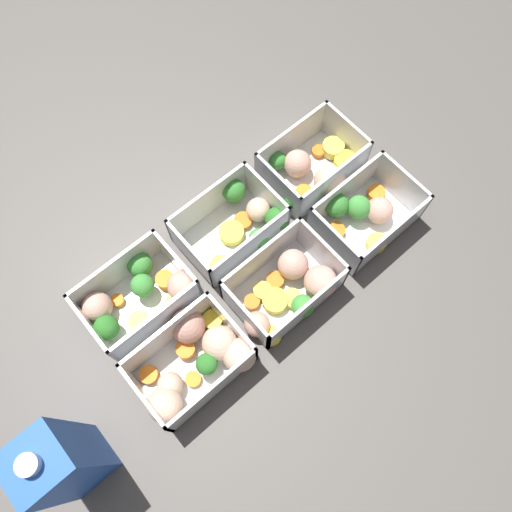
{
  "coord_description": "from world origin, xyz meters",
  "views": [
    {
      "loc": [
        0.18,
        0.21,
        0.74
      ],
      "look_at": [
        0.0,
        0.0,
        0.03
      ],
      "focal_mm": 35.0,
      "sensor_mm": 36.0,
      "label": 1
    }
  ],
  "objects_px": {
    "container_far_left": "(364,213)",
    "container_near_left": "(313,168)",
    "container_far_center": "(290,288)",
    "container_near_right": "(139,296)",
    "juice_carton": "(64,463)",
    "container_far_right": "(197,359)",
    "container_near_center": "(240,222)"
  },
  "relations": [
    {
      "from": "container_far_left",
      "to": "container_near_left",
      "type": "bearing_deg",
      "value": -88.18
    },
    {
      "from": "container_far_left",
      "to": "container_far_center",
      "type": "relative_size",
      "value": 0.89
    },
    {
      "from": "container_near_right",
      "to": "juice_carton",
      "type": "bearing_deg",
      "value": 35.48
    },
    {
      "from": "container_near_left",
      "to": "juice_carton",
      "type": "distance_m",
      "value": 0.55
    },
    {
      "from": "container_far_left",
      "to": "container_far_right",
      "type": "xyz_separation_m",
      "value": [
        0.34,
        0.01,
        0.0
      ]
    },
    {
      "from": "container_near_center",
      "to": "container_far_left",
      "type": "xyz_separation_m",
      "value": [
        -0.16,
        0.12,
        0.0
      ]
    },
    {
      "from": "container_near_right",
      "to": "container_far_right",
      "type": "distance_m",
      "value": 0.13
    },
    {
      "from": "container_near_right",
      "to": "container_far_left",
      "type": "distance_m",
      "value": 0.37
    },
    {
      "from": "container_near_right",
      "to": "container_near_center",
      "type": "bearing_deg",
      "value": 178.33
    },
    {
      "from": "container_far_left",
      "to": "container_far_center",
      "type": "bearing_deg",
      "value": 4.77
    },
    {
      "from": "container_near_center",
      "to": "container_far_right",
      "type": "bearing_deg",
      "value": 33.89
    },
    {
      "from": "container_far_left",
      "to": "juice_carton",
      "type": "height_order",
      "value": "juice_carton"
    },
    {
      "from": "container_near_right",
      "to": "container_far_left",
      "type": "xyz_separation_m",
      "value": [
        -0.35,
        0.12,
        0.0
      ]
    },
    {
      "from": "container_far_center",
      "to": "juice_carton",
      "type": "xyz_separation_m",
      "value": [
        0.37,
        -0.0,
        0.07
      ]
    },
    {
      "from": "container_far_center",
      "to": "container_far_left",
      "type": "bearing_deg",
      "value": -175.23
    },
    {
      "from": "container_near_left",
      "to": "juice_carton",
      "type": "height_order",
      "value": "juice_carton"
    },
    {
      "from": "container_near_left",
      "to": "container_far_left",
      "type": "xyz_separation_m",
      "value": [
        -0.0,
        0.11,
        0.0
      ]
    },
    {
      "from": "container_near_center",
      "to": "container_near_right",
      "type": "height_order",
      "value": "same"
    },
    {
      "from": "container_far_left",
      "to": "juice_carton",
      "type": "xyz_separation_m",
      "value": [
        0.54,
        0.01,
        0.07
      ]
    },
    {
      "from": "container_near_right",
      "to": "container_far_left",
      "type": "bearing_deg",
      "value": 160.65
    },
    {
      "from": "container_far_left",
      "to": "container_far_right",
      "type": "bearing_deg",
      "value": 1.19
    },
    {
      "from": "container_far_right",
      "to": "juice_carton",
      "type": "relative_size",
      "value": 0.94
    },
    {
      "from": "container_far_right",
      "to": "container_far_left",
      "type": "bearing_deg",
      "value": -178.81
    },
    {
      "from": "container_near_right",
      "to": "container_far_center",
      "type": "xyz_separation_m",
      "value": [
        -0.18,
        0.14,
        -0.0
      ]
    },
    {
      "from": "container_far_center",
      "to": "juice_carton",
      "type": "height_order",
      "value": "juice_carton"
    },
    {
      "from": "container_far_left",
      "to": "juice_carton",
      "type": "relative_size",
      "value": 0.78
    },
    {
      "from": "container_far_right",
      "to": "container_near_center",
      "type": "bearing_deg",
      "value": -146.11
    },
    {
      "from": "container_far_left",
      "to": "juice_carton",
      "type": "distance_m",
      "value": 0.54
    },
    {
      "from": "container_near_right",
      "to": "container_far_right",
      "type": "bearing_deg",
      "value": 93.2
    },
    {
      "from": "juice_carton",
      "to": "container_near_left",
      "type": "bearing_deg",
      "value": -166.75
    },
    {
      "from": "container_far_right",
      "to": "container_near_left",
      "type": "bearing_deg",
      "value": -160.46
    },
    {
      "from": "container_near_right",
      "to": "container_far_left",
      "type": "relative_size",
      "value": 1.11
    }
  ]
}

